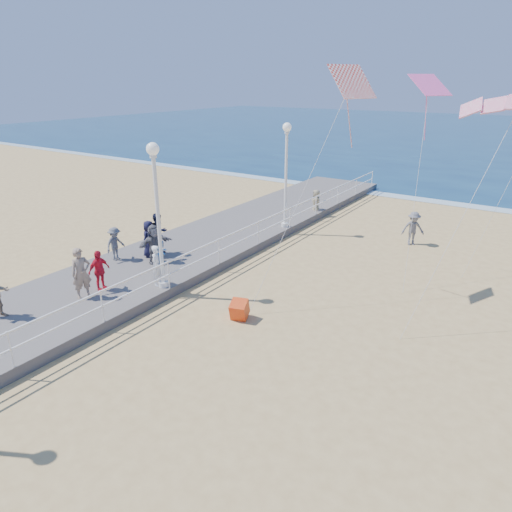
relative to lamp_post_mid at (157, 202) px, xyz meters
The scene contains 19 objects.
ground 6.48m from the lamp_post_mid, ahead, with size 160.00×160.00×0.00m, color tan.
surf_line 21.50m from the lamp_post_mid, 75.37° to the left, with size 160.00×1.20×0.04m, color white.
boardwalk 4.07m from the lamp_post_mid, behind, with size 5.00×44.00×0.40m, color slate.
railing 2.43m from the lamp_post_mid, ahead, with size 0.05×42.00×0.55m.
lamp_post_mid is the anchor object (origin of this frame).
lamp_post_far 9.00m from the lamp_post_mid, 90.00° to the left, with size 0.44×0.44×5.32m.
woman_holding_toddler 2.49m from the lamp_post_mid, behind, with size 0.57×0.37×1.56m, color white.
toddler_held 1.97m from the lamp_post_mid, 121.98° to the left, with size 0.44×0.34×0.90m, color #3374C0.
spectator_2 4.51m from the lamp_post_mid, 166.67° to the left, with size 0.94×0.54×1.46m, color #5D5E62.
spectator_3 3.37m from the lamp_post_mid, 139.08° to the right, with size 0.90×0.38×1.54m, color red.
spectator_4 4.16m from the lamp_post_mid, 144.07° to the left, with size 0.79×0.52×1.63m, color black.
spectator_5 3.55m from the lamp_post_mid, 142.00° to the left, with size 1.55×0.49×1.67m, color slate.
spectator_6 3.65m from the lamp_post_mid, 127.17° to the right, with size 0.68×0.45×1.86m, color gray.
spectator_7 4.23m from the lamp_post_mid, 136.65° to the left, with size 0.91×0.71×1.88m, color #191C37.
beach_walker_a 12.92m from the lamp_post_mid, 61.04° to the left, with size 1.09×0.62×1.68m, color slate.
beach_walker_c 13.22m from the lamp_post_mid, 90.68° to the left, with size 0.79×0.51×1.61m, color gray.
box_kite 4.79m from the lamp_post_mid, ahead, with size 0.55×0.55×0.60m, color red.
kite_diamond_pink 11.15m from the lamp_post_mid, 49.57° to the left, with size 1.33×1.33×0.02m, color #F75BAA.
kite_diamond_redwhite 7.81m from the lamp_post_mid, 39.62° to the left, with size 1.44×1.44×0.02m, color red.
Camera 1 is at (6.22, -11.03, 7.69)m, focal length 32.00 mm.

